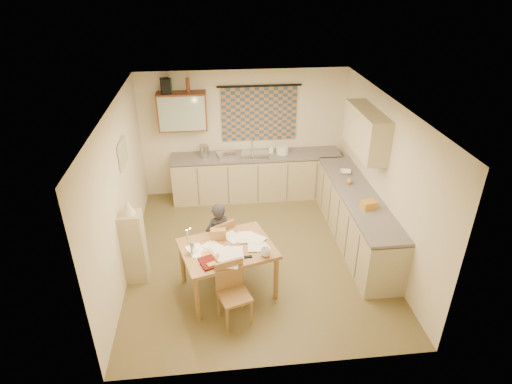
{
  "coord_description": "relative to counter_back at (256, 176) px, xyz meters",
  "views": [
    {
      "loc": [
        -0.62,
        -5.7,
        4.23
      ],
      "look_at": [
        0.02,
        0.2,
        1.04
      ],
      "focal_mm": 30.0,
      "sensor_mm": 36.0,
      "label": 1
    }
  ],
  "objects": [
    {
      "name": "counter_back",
      "position": [
        0.0,
        0.0,
        0.0
      ],
      "size": [
        3.3,
        0.62,
        0.92
      ],
      "color": "tan",
      "rests_on": "floor"
    },
    {
      "name": "magazine",
      "position": [
        -1.07,
        -3.15,
        0.31
      ],
      "size": [
        0.41,
        0.43,
        0.03
      ],
      "primitive_type": "imported",
      "rotation": [
        0.0,
        0.0,
        0.37
      ],
      "color": "#760704",
      "rests_on": "dining_table"
    },
    {
      "name": "wall_left",
      "position": [
        -2.22,
        -1.95,
        0.8
      ],
      "size": [
        0.02,
        4.5,
        2.5
      ],
      "primitive_type": "cube",
      "color": "beige",
      "rests_on": "floor"
    },
    {
      "name": "dish_rack",
      "position": [
        -0.59,
        0.0,
        0.5
      ],
      "size": [
        0.41,
        0.37,
        0.06
      ],
      "primitive_type": "cube",
      "rotation": [
        0.0,
        0.0,
        0.23
      ],
      "color": "silver",
      "rests_on": "counter_back"
    },
    {
      "name": "wall_cabinet_glass",
      "position": [
        -1.36,
        -0.04,
        1.35
      ],
      "size": [
        0.84,
        0.02,
        0.64
      ],
      "primitive_type": "cube",
      "color": "#99B2A5",
      "rests_on": "wall_back"
    },
    {
      "name": "eyeglasses",
      "position": [
        -0.45,
        -3.04,
        0.31
      ],
      "size": [
        0.13,
        0.05,
        0.02
      ],
      "primitive_type": "cube",
      "rotation": [
        0.0,
        0.0,
        0.08
      ],
      "color": "black",
      "rests_on": "dining_table"
    },
    {
      "name": "shelf_stand",
      "position": [
        -2.05,
        -2.37,
        0.12
      ],
      "size": [
        0.32,
        0.3,
        1.13
      ],
      "primitive_type": "cube",
      "color": "tan",
      "rests_on": "floor"
    },
    {
      "name": "counter_right",
      "position": [
        1.49,
        -1.75,
        -0.0
      ],
      "size": [
        0.62,
        2.95,
        0.92
      ],
      "color": "tan",
      "rests_on": "floor"
    },
    {
      "name": "floor",
      "position": [
        -0.21,
        -1.95,
        -0.46
      ],
      "size": [
        4.0,
        4.5,
        0.02
      ],
      "primitive_type": "cube",
      "color": "brown",
      "rests_on": "ground"
    },
    {
      "name": "book",
      "position": [
        -1.07,
        -3.0,
        0.31
      ],
      "size": [
        0.18,
        0.24,
        0.02
      ],
      "primitive_type": "imported",
      "rotation": [
        0.0,
        0.0,
        0.01
      ],
      "color": "#C4872A",
      "rests_on": "dining_table"
    },
    {
      "name": "papers",
      "position": [
        -0.67,
        -2.82,
        0.31
      ],
      "size": [
        1.18,
        0.93,
        0.02
      ],
      "rotation": [
        0.0,
        0.0,
        0.28
      ],
      "color": "white",
      "rests_on": "dining_table"
    },
    {
      "name": "window_blind",
      "position": [
        0.09,
        0.27,
        1.2
      ],
      "size": [
        1.45,
        0.03,
        1.05
      ],
      "primitive_type": "cube",
      "color": "#2C4863",
      "rests_on": "wall_back"
    },
    {
      "name": "person",
      "position": [
        -0.82,
        -2.26,
        0.12
      ],
      "size": [
        0.64,
        0.62,
        1.14
      ],
      "primitive_type": "imported",
      "rotation": [
        0.0,
        0.0,
        3.64
      ],
      "color": "black",
      "rests_on": "floor"
    },
    {
      "name": "mug",
      "position": [
        -0.2,
        -3.03,
        0.35
      ],
      "size": [
        0.14,
        0.14,
        0.11
      ],
      "primitive_type": "imported",
      "rotation": [
        0.0,
        0.0,
        0.03
      ],
      "color": "white",
      "rests_on": "dining_table"
    },
    {
      "name": "dining_table",
      "position": [
        -0.71,
        -2.78,
        -0.07
      ],
      "size": [
        1.46,
        1.25,
        0.75
      ],
      "rotation": [
        0.0,
        0.0,
        0.28
      ],
      "color": "brown",
      "rests_on": "floor"
    },
    {
      "name": "chair_near",
      "position": [
        -0.66,
        -3.38,
        -0.19
      ],
      "size": [
        0.49,
        0.49,
        0.86
      ],
      "rotation": [
        0.0,
        0.0,
        0.31
      ],
      "color": "brown",
      "rests_on": "floor"
    },
    {
      "name": "bottle_green",
      "position": [
        -1.54,
        0.13,
        1.83
      ],
      "size": [
        0.09,
        0.09,
        0.26
      ],
      "primitive_type": "cylinder",
      "rotation": [
        0.0,
        0.0,
        -0.31
      ],
      "color": "#195926",
      "rests_on": "wall_cabinet"
    },
    {
      "name": "upper_cabinet_right",
      "position": [
        1.62,
        -1.4,
        1.4
      ],
      "size": [
        0.34,
        1.3,
        0.7
      ],
      "primitive_type": "cube",
      "color": "tan",
      "rests_on": "wall_right"
    },
    {
      "name": "framed_print",
      "position": [
        -2.18,
        -1.55,
        1.25
      ],
      "size": [
        0.04,
        0.5,
        0.4
      ],
      "primitive_type": "cube",
      "color": "beige",
      "rests_on": "wall_left"
    },
    {
      "name": "wall_front",
      "position": [
        -0.21,
        -4.21,
        0.8
      ],
      "size": [
        4.0,
        0.02,
        2.5
      ],
      "primitive_type": "cube",
      "color": "beige",
      "rests_on": "floor"
    },
    {
      "name": "lampshade",
      "position": [
        -2.05,
        -2.37,
        0.79
      ],
      "size": [
        0.2,
        0.2,
        0.22
      ],
      "primitive_type": "cone",
      "color": "beige",
      "rests_on": "shelf_stand"
    },
    {
      "name": "letter_rack",
      "position": [
        -0.82,
        -2.57,
        0.38
      ],
      "size": [
        0.22,
        0.1,
        0.16
      ],
      "primitive_type": "cube",
      "rotation": [
        0.0,
        0.0,
        -0.01
      ],
      "color": "brown",
      "rests_on": "dining_table"
    },
    {
      "name": "soap_bottle",
      "position": [
        0.3,
        0.05,
        0.56
      ],
      "size": [
        0.11,
        0.11,
        0.17
      ],
      "primitive_type": "imported",
      "rotation": [
        0.0,
        0.0,
        -0.23
      ],
      "color": "white",
      "rests_on": "counter_back"
    },
    {
      "name": "kettle",
      "position": [
        -1.0,
        0.0,
        0.59
      ],
      "size": [
        0.19,
        0.19,
        0.24
      ],
      "primitive_type": "cylinder",
      "rotation": [
        0.0,
        0.0,
        -0.03
      ],
      "color": "silver",
      "rests_on": "counter_back"
    },
    {
      "name": "candle_holder",
      "position": [
        -1.18,
        -2.86,
        0.39
      ],
      "size": [
        0.07,
        0.07,
        0.18
      ],
      "primitive_type": "cylinder",
      "rotation": [
        0.0,
        0.0,
        0.09
      ],
      "color": "silver",
      "rests_on": "dining_table"
    },
    {
      "name": "bowl",
      "position": [
        1.49,
        -1.0,
        0.49
      ],
      "size": [
        0.3,
        0.3,
        0.05
      ],
      "primitive_type": "imported",
      "rotation": [
        0.0,
        0.0,
        -0.26
      ],
      "color": "white",
      "rests_on": "counter_right"
    },
    {
      "name": "fruit_orange",
      "position": [
        1.44,
        -1.41,
        0.52
      ],
      "size": [
        0.1,
        0.1,
        0.1
      ],
      "primitive_type": "sphere",
      "color": "#C4872A",
      "rests_on": "counter_right"
    },
    {
      "name": "stove",
      "position": [
        1.49,
        -2.7,
        -0.01
      ],
      "size": [
        0.56,
        0.56,
        0.88
      ],
      "color": "white",
      "rests_on": "floor"
    },
    {
      "name": "wall_cabinet",
      "position": [
        -1.36,
        0.13,
        1.35
      ],
      "size": [
        0.9,
        0.34,
        0.7
      ],
      "primitive_type": "cube",
      "color": "#5A2E19",
      "rests_on": "wall_back"
    },
    {
      "name": "speaker",
      "position": [
        -1.63,
        0.13,
        1.83
      ],
      "size": [
        0.2,
        0.23,
        0.26
      ],
      "primitive_type": "cube",
      "rotation": [
        0.0,
        0.0,
        0.24
      ],
      "color": "black",
      "rests_on": "wall_cabinet"
    },
    {
      "name": "wall_back",
      "position": [
        -0.21,
        0.31,
        0.8
      ],
      "size": [
        4.0,
        0.02,
        2.5
      ],
      "primitive_type": "cube",
      "color": "beige",
      "rests_on": "floor"
    },
    {
      "name": "mixing_bowl",
      "position": [
        0.51,
        0.0,
        0.55
      ],
      "size": [
        0.3,
        0.3,
        0.16
      ],
      "primitive_type": "cylinder",
      "rotation": [
        0.0,
        0.0,
        -0.33
      ],
      "color": "white",
      "rests_on": "counter_back"
    },
    {
      "name": "candle",
      "position": [
        -1.23,
        -2.9,
        0.59
      ],
      "size": [
        0.03,
        0.03,
        0.22
      ],
      "primitive_type": "cylinder",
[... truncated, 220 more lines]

